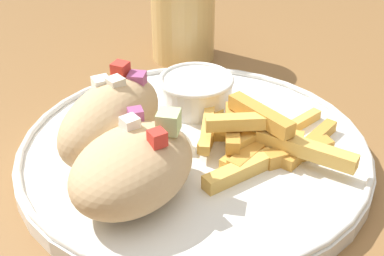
% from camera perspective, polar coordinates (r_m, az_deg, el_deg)
% --- Properties ---
extents(table, '(1.19, 1.19, 0.73)m').
position_cam_1_polar(table, '(0.51, 0.72, -11.67)').
color(table, brown).
rests_on(table, ground_plane).
extents(plate, '(0.31, 0.31, 0.02)m').
position_cam_1_polar(plate, '(0.47, -0.00, -2.51)').
color(plate, white).
rests_on(plate, table).
extents(pita_sandwich_near, '(0.13, 0.13, 0.07)m').
position_cam_1_polar(pita_sandwich_near, '(0.40, -6.33, -4.20)').
color(pita_sandwich_near, tan).
rests_on(pita_sandwich_near, plate).
extents(pita_sandwich_far, '(0.12, 0.13, 0.07)m').
position_cam_1_polar(pita_sandwich_far, '(0.45, -8.63, 0.88)').
color(pita_sandwich_far, tan).
rests_on(pita_sandwich_far, plate).
extents(fries_pile, '(0.14, 0.15, 0.04)m').
position_cam_1_polar(fries_pile, '(0.46, 7.42, -1.14)').
color(fries_pile, gold).
rests_on(fries_pile, plate).
extents(sauce_ramekin, '(0.07, 0.07, 0.03)m').
position_cam_1_polar(sauce_ramekin, '(0.52, 0.45, 4.09)').
color(sauce_ramekin, white).
rests_on(sauce_ramekin, plate).
extents(water_glass, '(0.08, 0.08, 0.12)m').
position_cam_1_polar(water_glass, '(0.64, -0.96, 12.15)').
color(water_glass, tan).
rests_on(water_glass, table).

